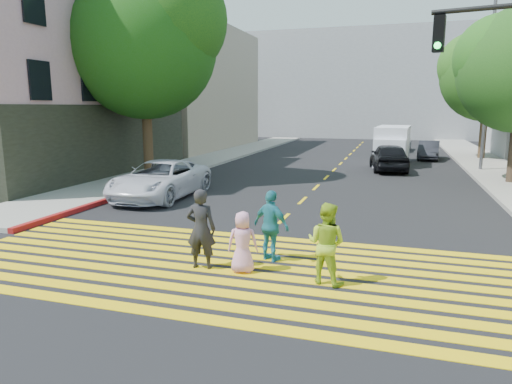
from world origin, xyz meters
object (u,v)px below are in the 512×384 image
at_px(tree_left, 145,37).
at_px(pedestrian_woman, 326,243).
at_px(dark_car_parked, 429,150).
at_px(dark_car_near, 389,157).
at_px(silver_car, 398,142).
at_px(tree_right_far, 490,70).
at_px(pedestrian_man, 201,229).
at_px(white_van, 392,147).
at_px(pedestrian_child, 243,242).
at_px(pedestrian_extra, 271,226).
at_px(white_sedan, 160,179).

height_order(tree_left, pedestrian_woman, tree_left).
distance_m(pedestrian_woman, dark_car_parked, 24.33).
relative_size(dark_car_near, silver_car, 0.97).
bearing_deg(silver_car, tree_right_far, 141.15).
bearing_deg(pedestrian_woman, pedestrian_man, 14.74).
relative_size(silver_car, white_van, 0.93).
bearing_deg(pedestrian_child, pedestrian_extra, -126.23).
distance_m(silver_car, dark_car_parked, 6.41).
xyz_separation_m(white_sedan, silver_car, (8.76, 23.30, -0.05)).
distance_m(pedestrian_child, silver_car, 30.25).
distance_m(pedestrian_child, white_van, 20.66).
bearing_deg(pedestrian_extra, tree_left, -24.85).
distance_m(tree_left, dark_car_parked, 19.85).
xyz_separation_m(tree_right_far, white_sedan, (-14.23, -17.91, -5.15)).
distance_m(tree_right_far, dark_car_near, 10.65).
bearing_deg(white_sedan, pedestrian_woman, -43.26).
distance_m(pedestrian_man, white_van, 20.83).
height_order(pedestrian_woman, silver_car, pedestrian_woman).
height_order(white_sedan, white_van, white_van).
bearing_deg(pedestrian_child, tree_left, -65.49).
distance_m(tree_left, pedestrian_woman, 16.18).
height_order(pedestrian_extra, dark_car_near, pedestrian_extra).
xyz_separation_m(pedestrian_extra, dark_car_near, (2.25, 16.55, -0.05)).
xyz_separation_m(pedestrian_child, white_van, (2.75, 20.47, 0.43)).
distance_m(silver_car, white_van, 9.64).
relative_size(pedestrian_woman, dark_car_parked, 0.44).
height_order(pedestrian_extra, silver_car, pedestrian_extra).
xyz_separation_m(tree_left, pedestrian_woman, (10.29, -11.00, -5.91)).
bearing_deg(pedestrian_extra, dark_car_near, -74.18).
relative_size(pedestrian_man, white_van, 0.35).
height_order(pedestrian_extra, white_sedan, pedestrian_extra).
height_order(pedestrian_man, white_van, white_van).
bearing_deg(pedestrian_child, dark_car_parked, -115.36).
height_order(pedestrian_woman, dark_car_parked, pedestrian_woman).
height_order(silver_car, dark_car_parked, silver_car).
xyz_separation_m(pedestrian_man, pedestrian_woman, (2.74, -0.06, -0.06)).
bearing_deg(white_sedan, tree_left, 123.44).
relative_size(dark_car_near, dark_car_parked, 1.20).
xyz_separation_m(tree_left, dark_car_parked, (13.60, 13.10, -6.12)).
relative_size(tree_right_far, silver_car, 1.86).
bearing_deg(pedestrian_woman, dark_car_near, -76.85).
distance_m(pedestrian_woman, pedestrian_extra, 1.72).
distance_m(tree_right_far, white_van, 8.61).
distance_m(pedestrian_woman, pedestrian_child, 1.80).
relative_size(tree_left, pedestrian_child, 7.49).
xyz_separation_m(tree_left, dark_car_near, (11.14, 6.54, -5.97)).
xyz_separation_m(tree_right_far, dark_car_near, (-5.89, -7.25, -5.11)).
distance_m(dark_car_near, silver_car, 12.65).
bearing_deg(white_van, dark_car_parked, 60.05).
height_order(pedestrian_woman, dark_car_near, pedestrian_woman).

